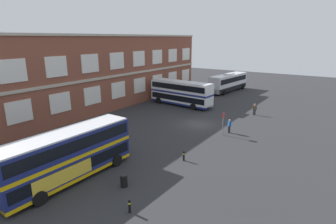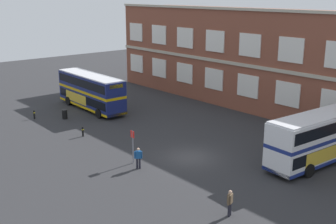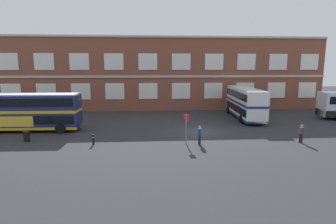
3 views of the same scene
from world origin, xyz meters
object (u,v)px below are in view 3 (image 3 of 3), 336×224
object	(u,v)px
double_decker_near	(27,111)
station_litter_bin	(27,136)
double_decker_middle	(245,102)
safety_bollard_east	(93,139)
waiting_passenger	(200,134)
second_passenger	(301,133)
bus_stand_flag	(186,126)

from	to	relation	value
double_decker_near	station_litter_bin	bearing A→B (deg)	-69.06
double_decker_middle	safety_bollard_east	distance (m)	21.29
double_decker_near	waiting_passenger	bearing A→B (deg)	-19.83
double_decker_middle	station_litter_bin	xyz separation A→B (m)	(-24.38, -9.86, -1.63)
waiting_passenger	safety_bollard_east	bearing A→B (deg)	176.43
waiting_passenger	safety_bollard_east	xyz separation A→B (m)	(-9.54, 0.60, -0.44)
second_passenger	station_litter_bin	bearing A→B (deg)	175.01
station_litter_bin	safety_bollard_east	size ratio (longest dim) A/B	1.08
double_decker_near	double_decker_middle	distance (m)	26.61
bus_stand_flag	station_litter_bin	size ratio (longest dim) A/B	2.62
double_decker_near	bus_stand_flag	world-z (taller)	double_decker_near
waiting_passenger	double_decker_near	bearing A→B (deg)	160.17
double_decker_middle	waiting_passenger	bearing A→B (deg)	-125.12
second_passenger	station_litter_bin	world-z (taller)	second_passenger
bus_stand_flag	double_decker_middle	bearing A→B (deg)	50.48
safety_bollard_east	waiting_passenger	bearing A→B (deg)	-3.57
double_decker_middle	safety_bollard_east	world-z (taller)	double_decker_middle
double_decker_middle	second_passenger	size ratio (longest dim) A/B	6.56
station_litter_bin	double_decker_middle	bearing A→B (deg)	22.03
safety_bollard_east	station_litter_bin	bearing A→B (deg)	167.05
waiting_passenger	double_decker_middle	bearing A→B (deg)	54.88
safety_bollard_east	double_decker_near	bearing A→B (deg)	144.50
waiting_passenger	station_litter_bin	size ratio (longest dim) A/B	1.65
station_litter_bin	safety_bollard_east	bearing A→B (deg)	-12.95
double_decker_middle	second_passenger	world-z (taller)	double_decker_middle
second_passenger	double_decker_middle	bearing A→B (deg)	94.90
double_decker_middle	bus_stand_flag	bearing A→B (deg)	-129.52
double_decker_middle	waiting_passenger	world-z (taller)	double_decker_middle
double_decker_near	waiting_passenger	xyz separation A→B (m)	(17.62, -6.35, -1.22)
second_passenger	safety_bollard_east	distance (m)	19.00
double_decker_middle	safety_bollard_east	size ratio (longest dim) A/B	11.74
double_decker_middle	waiting_passenger	size ratio (longest dim) A/B	6.56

